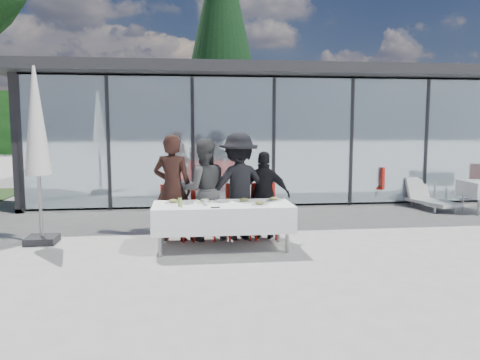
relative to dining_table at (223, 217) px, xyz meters
name	(u,v)px	position (x,y,z in m)	size (l,w,h in m)	color
ground	(257,254)	(0.51, -0.37, -0.54)	(90.00, 90.00, 0.00)	#9D9A95
pavilion	(279,122)	(2.51, 7.79, 1.61)	(14.80, 8.80, 3.44)	gray
treeline	(172,123)	(-1.49, 27.63, 1.66)	(62.50, 2.00, 4.40)	#113511
dining_table	(223,217)	(0.00, 0.00, 0.00)	(2.26, 0.96, 0.75)	white
diner_a	(173,188)	(-0.82, 0.68, 0.40)	(0.68, 0.68, 1.87)	black
diner_chair_a	(173,210)	(-0.82, 0.75, 0.00)	(0.44, 0.44, 0.97)	red
diner_b	(203,190)	(-0.28, 0.68, 0.36)	(0.87, 0.87, 1.79)	#464646
diner_chair_b	(203,209)	(-0.28, 0.75, 0.00)	(0.44, 0.44, 0.97)	red
diner_c	(239,186)	(0.34, 0.68, 0.41)	(1.22, 1.22, 1.89)	black
diner_chair_c	(238,208)	(0.34, 0.75, 0.00)	(0.44, 0.44, 0.97)	red
diner_d	(264,195)	(0.81, 0.68, 0.24)	(0.91, 0.91, 1.56)	black
diner_chair_d	(264,208)	(0.81, 0.75, 0.00)	(0.44, 0.44, 0.97)	red
plate_a	(173,202)	(-0.80, 0.16, 0.24)	(0.28, 0.28, 0.07)	white
plate_b	(205,201)	(-0.28, 0.13, 0.24)	(0.28, 0.28, 0.07)	white
plate_c	(244,201)	(0.37, 0.14, 0.24)	(0.28, 0.28, 0.07)	white
plate_d	(274,200)	(0.88, 0.19, 0.24)	(0.28, 0.28, 0.07)	white
plate_extra	(260,204)	(0.58, -0.20, 0.24)	(0.28, 0.28, 0.07)	white
juice_bottle	(180,202)	(-0.69, -0.18, 0.28)	(0.06, 0.06, 0.14)	#7FA645
drinking_glasses	(205,202)	(-0.29, -0.13, 0.26)	(0.07, 0.07, 0.10)	silver
folded_eyeglasses	(215,207)	(-0.14, -0.36, 0.22)	(0.14, 0.03, 0.01)	black
spare_chair_b	(381,184)	(4.33, 3.76, 0.00)	(0.62, 0.62, 0.97)	red
market_umbrella	(37,131)	(-3.06, 0.74, 1.38)	(0.50, 0.50, 3.00)	black
lounger	(428,198)	(5.29, 3.19, -0.28)	(0.89, 1.44, 0.72)	silver
conifer_tree	(221,30)	(1.01, 12.63, 5.45)	(4.00, 4.00, 10.50)	#382316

